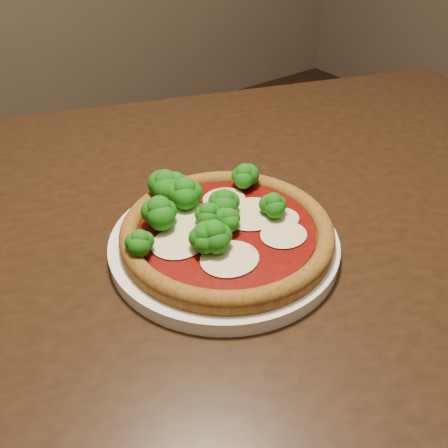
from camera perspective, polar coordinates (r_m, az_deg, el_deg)
dining_table at (r=0.72m, az=-2.70°, el=-5.83°), size 1.54×1.26×0.75m
plate at (r=0.62m, az=0.00°, el=-2.31°), size 0.28×0.28×0.02m
pizza at (r=0.60m, az=-0.56°, el=-0.02°), size 0.26×0.26×0.06m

